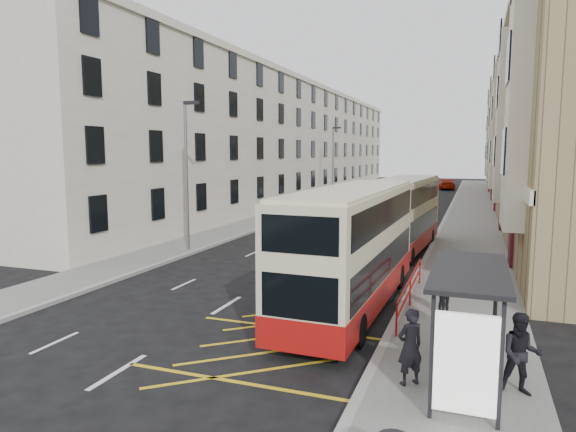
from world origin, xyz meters
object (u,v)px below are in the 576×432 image
at_px(double_decker_front, 352,248).
at_px(pedestrian_far, 445,290).
at_px(pedestrian_near, 410,347).
at_px(car_red, 446,184).
at_px(street_lamp_near, 187,168).
at_px(car_silver, 372,187).
at_px(street_lamp_far, 333,160).
at_px(double_decker_rear, 403,215).
at_px(bus_shelter, 475,305).
at_px(white_van, 368,194).
at_px(pedestrian_mid, 521,354).
at_px(car_dark, 383,184).

xyz_separation_m(double_decker_front, pedestrian_far, (3.14, -0.09, -1.17)).
distance_m(pedestrian_near, car_red, 67.18).
bearing_deg(street_lamp_near, car_silver, 88.59).
xyz_separation_m(street_lamp_far, double_decker_rear, (10.94, -25.84, -2.57)).
bearing_deg(double_decker_rear, street_lamp_far, 116.83).
height_order(pedestrian_near, pedestrian_far, pedestrian_near).
bearing_deg(car_red, double_decker_front, 81.48).
bearing_deg(car_red, pedestrian_near, 83.75).
distance_m(street_lamp_far, car_silver, 17.15).
xyz_separation_m(bus_shelter, street_lamp_near, (-14.69, 12.39, 2.50)).
bearing_deg(pedestrian_near, street_lamp_near, -84.18).
relative_size(bus_shelter, pedestrian_far, 2.51).
height_order(pedestrian_near, car_silver, pedestrian_near).
distance_m(pedestrian_far, white_van, 40.48).
bearing_deg(pedestrian_near, street_lamp_far, -113.59).
distance_m(white_van, car_red, 23.48).
height_order(white_van, car_silver, white_van).
distance_m(street_lamp_near, pedestrian_near, 18.63).
relative_size(pedestrian_mid, car_dark, 0.41).
relative_size(pedestrian_near, car_silver, 0.48).
xyz_separation_m(pedestrian_mid, white_van, (-12.24, 44.39, -0.24)).
xyz_separation_m(bus_shelter, pedestrian_far, (-0.90, 5.47, -1.14)).
bearing_deg(white_van, pedestrian_near, -88.78).
bearing_deg(double_decker_rear, car_silver, 106.86).
xyz_separation_m(pedestrian_near, white_van, (-9.88, 44.72, -0.22)).
bearing_deg(white_van, car_silver, 87.81).
bearing_deg(double_decker_front, car_silver, 101.52).
bearing_deg(white_van, pedestrian_mid, -85.83).
bearing_deg(white_van, car_dark, 84.24).
bearing_deg(car_silver, pedestrian_near, -77.19).
xyz_separation_m(double_decker_front, car_dark, (-9.24, 60.26, -1.42)).
height_order(pedestrian_mid, white_van, pedestrian_mid).
bearing_deg(pedestrian_mid, street_lamp_near, 138.29).
bearing_deg(bus_shelter, car_red, 93.60).
relative_size(street_lamp_far, pedestrian_near, 4.43).
bearing_deg(street_lamp_far, car_dark, 86.54).
bearing_deg(car_dark, bus_shelter, -95.54).
xyz_separation_m(double_decker_front, white_van, (-7.21, 39.04, -1.34)).
distance_m(street_lamp_far, double_decker_front, 38.42).
xyz_separation_m(pedestrian_near, car_dark, (-11.92, 65.94, -0.31)).
bearing_deg(bus_shelter, double_decker_front, 125.98).
height_order(street_lamp_far, car_red, street_lamp_far).
bearing_deg(pedestrian_near, white_van, -118.54).
xyz_separation_m(street_lamp_far, car_red, (10.48, 24.61, -3.84)).
xyz_separation_m(double_decker_rear, pedestrian_mid, (4.74, -16.33, -0.99)).
distance_m(street_lamp_far, car_red, 27.02).
bearing_deg(car_dark, street_lamp_far, -110.40).
xyz_separation_m(street_lamp_near, white_van, (3.45, 32.21, -3.81)).
relative_size(pedestrian_near, white_van, 0.30).
distance_m(pedestrian_near, pedestrian_mid, 2.38).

